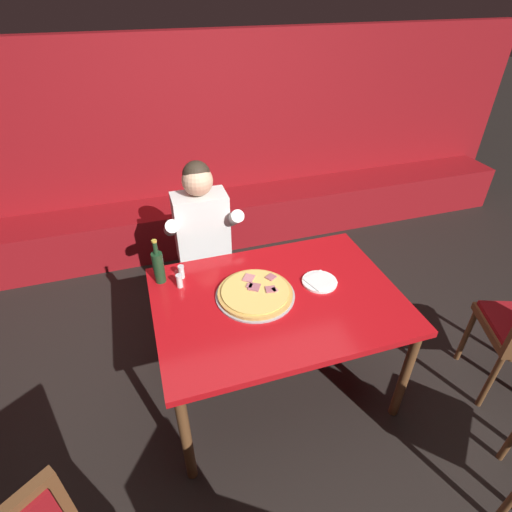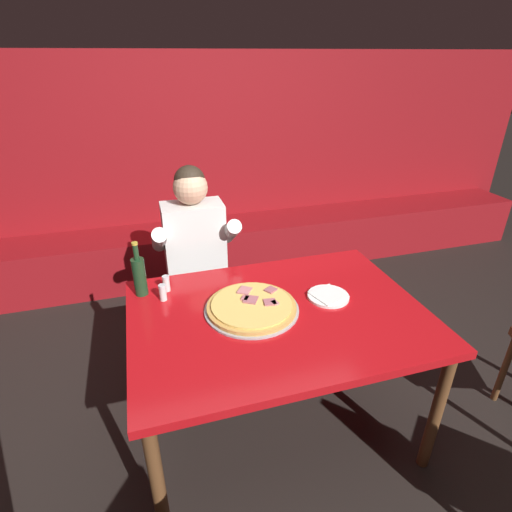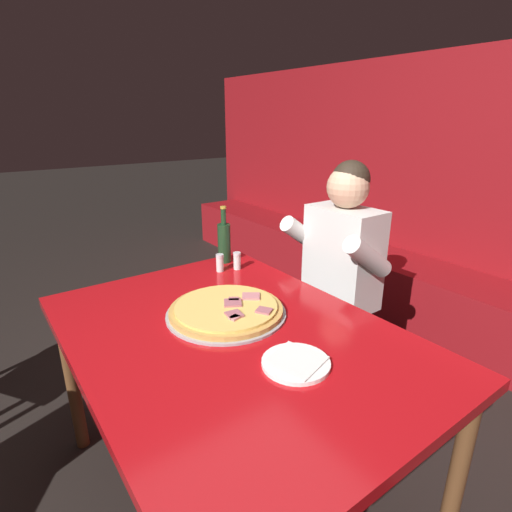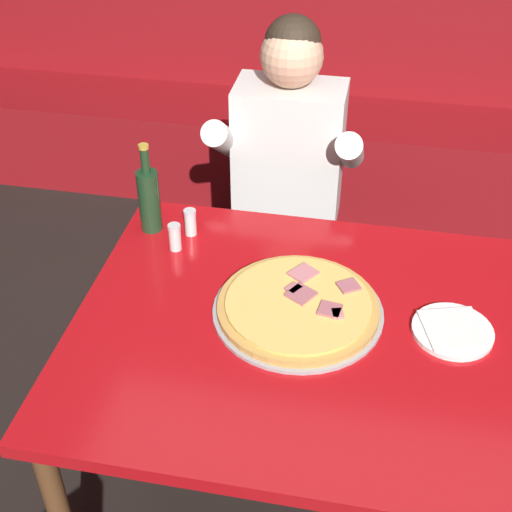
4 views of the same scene
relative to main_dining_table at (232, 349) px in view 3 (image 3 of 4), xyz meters
The scene contains 9 objects.
ground_plane 0.69m from the main_dining_table, ahead, with size 24.00×24.00×0.00m, color black.
booth_bench 1.92m from the main_dining_table, 90.00° to the left, with size 6.46×0.48×0.46m, color maroon.
main_dining_table is the anchor object (origin of this frame).
pizza 0.16m from the main_dining_table, 155.71° to the left, with size 0.46×0.46×0.05m.
plate_white_paper 0.30m from the main_dining_table, ahead, with size 0.21×0.21×0.02m.
beer_bottle 0.74m from the main_dining_table, 150.25° to the left, with size 0.07×0.07×0.29m.
shaker_parmesan 0.59m from the main_dining_table, 152.89° to the left, with size 0.04×0.04×0.09m.
shaker_oregano 0.61m from the main_dining_table, 144.73° to the left, with size 0.04×0.04×0.09m.
diner_seated_blue_shirt 0.82m from the main_dining_table, 109.19° to the left, with size 0.53×0.53×1.27m.
Camera 3 is at (1.05, -0.66, 1.48)m, focal length 28.00 mm.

